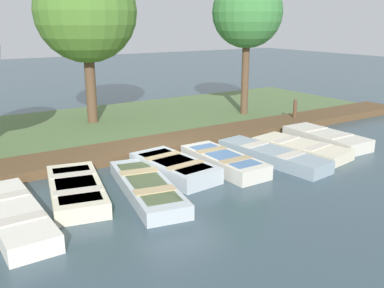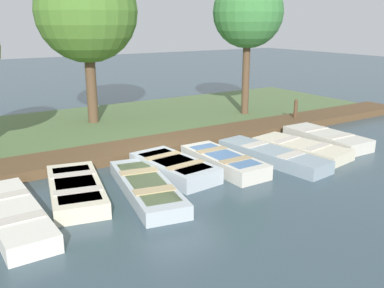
{
  "view_description": "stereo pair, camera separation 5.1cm",
  "coord_description": "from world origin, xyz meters",
  "views": [
    {
      "loc": [
        10.22,
        -6.05,
        3.99
      ],
      "look_at": [
        0.49,
        0.21,
        0.65
      ],
      "focal_mm": 40.0,
      "sensor_mm": 36.0,
      "label": 1
    },
    {
      "loc": [
        10.24,
        -6.01,
        3.99
      ],
      "look_at": [
        0.49,
        0.21,
        0.65
      ],
      "focal_mm": 40.0,
      "sensor_mm": 36.0,
      "label": 2
    }
  ],
  "objects": [
    {
      "name": "park_tree_left",
      "position": [
        -5.83,
        -0.4,
        4.31
      ],
      "size": [
        3.79,
        3.79,
        6.24
      ],
      "color": "brown",
      "rests_on": "ground_plane"
    },
    {
      "name": "rowboat_5",
      "position": [
        1.43,
        2.4,
        0.19
      ],
      "size": [
        3.66,
        1.38,
        0.39
      ],
      "rotation": [
        0.0,
        0.0,
        0.12
      ],
      "color": "#8C9EA8",
      "rests_on": "ground_plane"
    },
    {
      "name": "rowboat_6",
      "position": [
        1.31,
        3.73,
        0.17
      ],
      "size": [
        3.12,
        1.69,
        0.35
      ],
      "rotation": [
        0.0,
        0.0,
        0.17
      ],
      "color": "beige",
      "rests_on": "ground_plane"
    },
    {
      "name": "ground_plane",
      "position": [
        0.0,
        0.0,
        0.0
      ],
      "size": [
        80.0,
        80.0,
        0.0
      ],
      "primitive_type": "plane",
      "color": "#384C56"
    },
    {
      "name": "rowboat_4",
      "position": [
        1.15,
        0.84,
        0.21
      ],
      "size": [
        2.89,
        1.06,
        0.42
      ],
      "rotation": [
        0.0,
        0.0,
        0.01
      ],
      "color": "beige",
      "rests_on": "ground_plane"
    },
    {
      "name": "rowboat_0",
      "position": [
        1.58,
        -4.79,
        0.19
      ],
      "size": [
        3.47,
        1.02,
        0.39
      ],
      "rotation": [
        0.0,
        0.0,
        0.02
      ],
      "color": "silver",
      "rests_on": "ground_plane"
    },
    {
      "name": "rowboat_2",
      "position": [
        1.62,
        -1.81,
        0.18
      ],
      "size": [
        3.64,
        1.65,
        0.36
      ],
      "rotation": [
        0.0,
        0.0,
        -0.19
      ],
      "color": "#B2BCC1",
      "rests_on": "ground_plane"
    },
    {
      "name": "rowboat_7",
      "position": [
        1.03,
        5.22,
        0.21
      ],
      "size": [
        2.94,
        1.22,
        0.42
      ],
      "rotation": [
        0.0,
        0.0,
        -0.01
      ],
      "color": "beige",
      "rests_on": "ground_plane"
    },
    {
      "name": "dock_walkway",
      "position": [
        -1.49,
        0.0,
        0.14
      ],
      "size": [
        1.56,
        24.0,
        0.27
      ],
      "color": "brown",
      "rests_on": "ground_plane"
    },
    {
      "name": "rowboat_3",
      "position": [
        0.87,
        -0.6,
        0.22
      ],
      "size": [
        2.74,
        1.46,
        0.44
      ],
      "rotation": [
        0.0,
        0.0,
        0.11
      ],
      "color": "#B2BCC1",
      "rests_on": "ground_plane"
    },
    {
      "name": "rowboat_1",
      "position": [
        0.91,
        -3.29,
        0.19
      ],
      "size": [
        3.14,
        1.74,
        0.39
      ],
      "rotation": [
        0.0,
        0.0,
        -0.21
      ],
      "color": "beige",
      "rests_on": "ground_plane"
    },
    {
      "name": "mooring_post_far",
      "position": [
        -1.61,
        6.45,
        0.51
      ],
      "size": [
        0.15,
        0.15,
        1.01
      ],
      "color": "brown",
      "rests_on": "ground_plane"
    },
    {
      "name": "shore_bank",
      "position": [
        -5.0,
        0.0,
        0.06
      ],
      "size": [
        8.0,
        24.0,
        0.12
      ],
      "color": "#567042",
      "rests_on": "ground_plane"
    },
    {
      "name": "park_tree_center",
      "position": [
        -3.85,
        5.69,
        4.29
      ],
      "size": [
        2.88,
        2.88,
        5.77
      ],
      "color": "brown",
      "rests_on": "ground_plane"
    }
  ]
}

